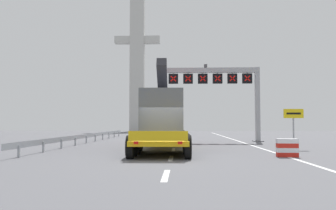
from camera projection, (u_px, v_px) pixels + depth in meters
name	position (u px, v px, depth m)	size (l,w,h in m)	color
ground	(162.00, 157.00, 17.10)	(112.00, 112.00, 0.00)	#5B5B60
lane_markings	(177.00, 138.00, 38.12)	(0.20, 56.76, 0.01)	silver
edge_line_right	(245.00, 143.00, 28.84)	(0.20, 63.00, 0.01)	silver
overhead_lane_gantry	(223.00, 83.00, 31.92)	(9.21, 0.90, 7.05)	#9EA0A5
heavy_haul_truck_yellow	(164.00, 118.00, 23.73)	(3.17, 14.09, 5.30)	yellow
exit_sign_yellow	(294.00, 119.00, 22.50)	(1.26, 0.15, 2.58)	#9EA0A5
crash_barrier_striped	(287.00, 148.00, 17.27)	(1.03, 0.56, 0.90)	red
guardrail_left	(90.00, 136.00, 30.41)	(0.13, 30.09, 0.76)	#999EA3
bridge_pylon_distant	(137.00, 56.00, 69.57)	(9.00, 2.00, 29.41)	#B7B7B2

